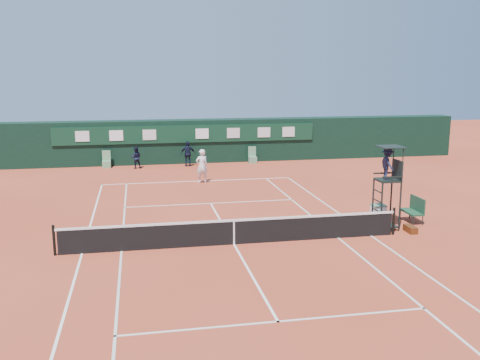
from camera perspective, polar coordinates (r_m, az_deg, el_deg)
name	(u,v)px	position (r m, az deg, el deg)	size (l,w,h in m)	color
ground	(234,244)	(20.12, -0.65, -6.88)	(90.00, 90.00, 0.00)	#BF482D
court_lines	(234,244)	(20.12, -0.65, -6.87)	(11.05, 23.85, 0.01)	white
tennis_net	(234,231)	(19.96, -0.65, -5.50)	(12.90, 0.10, 1.10)	black
back_wall	(187,141)	(37.98, -5.71, 4.17)	(40.00, 1.65, 3.00)	black
linesman_chair_left	(107,163)	(36.83, -14.05, 1.77)	(0.55, 0.50, 1.15)	#629767
linesman_chair_right	(253,158)	(37.60, 1.35, 2.31)	(0.55, 0.50, 1.15)	#5E906B
umpire_chair	(388,170)	(22.28, 15.50, 1.04)	(0.96, 0.95, 3.42)	black
player_bench	(414,208)	(24.03, 18.08, -2.91)	(0.55, 1.20, 1.10)	#1A4329
tennis_bag	(410,229)	(22.60, 17.72, -5.01)	(0.31, 0.71, 0.27)	black
cooler	(378,212)	(24.15, 14.53, -3.29)	(0.57, 0.57, 0.65)	white
tennis_ball	(277,194)	(28.00, 3.95, -1.53)	(0.07, 0.07, 0.07)	#D1EE37
player	(202,166)	(30.89, -4.09, 1.50)	(0.71, 0.47, 1.96)	white
ball_kid_left	(136,158)	(36.09, -11.03, 2.36)	(0.70, 0.55, 1.44)	black
ball_kid_right	(188,154)	(36.33, -5.57, 2.80)	(1.01, 0.42, 1.72)	black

